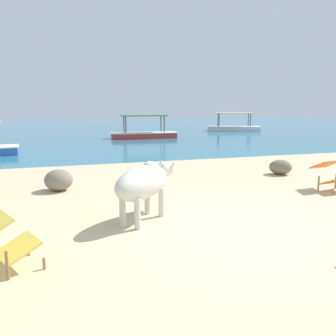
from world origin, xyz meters
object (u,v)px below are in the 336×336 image
at_px(cow, 144,183).
at_px(boat_white, 234,127).
at_px(deck_chair_near, 3,240).
at_px(deck_chair_far, 330,174).
at_px(boat_red, 144,133).

relative_size(cow, boat_white, 0.39).
height_order(deck_chair_near, deck_chair_far, same).
bearing_deg(deck_chair_near, cow, 10.67).
bearing_deg(cow, deck_chair_near, 169.05).
height_order(cow, boat_red, boat_red).
bearing_deg(boat_red, deck_chair_near, 73.61).
distance_m(boat_red, boat_white, 7.95).
height_order(cow, boat_white, boat_white).
bearing_deg(boat_white, deck_chair_near, 75.35).
bearing_deg(deck_chair_near, deck_chair_far, -4.37).
height_order(boat_red, boat_white, same).
distance_m(cow, boat_red, 14.73).
bearing_deg(boat_red, cow, 79.30).
height_order(cow, deck_chair_near, cow).
distance_m(cow, deck_chair_near, 2.43).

